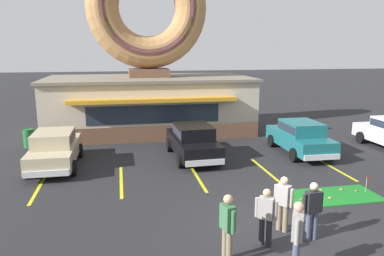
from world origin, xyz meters
TOP-DOWN VIEW (x-y plane):
  - ground_plane at (0.00, 0.00)m, footprint 160.00×160.00m
  - donut_shop_building at (-2.74, 13.94)m, footprint 12.30×6.75m
  - putting_mat at (2.60, 2.05)m, footprint 3.25×1.58m
  - mini_donut_near_left at (2.38, 1.85)m, footprint 0.13×0.13m
  - mini_donut_near_right at (1.35, 1.91)m, footprint 0.13×0.13m
  - mini_donut_mid_left at (1.18, 2.21)m, footprint 0.13×0.13m
  - mini_donut_mid_centre at (3.21, 2.48)m, footprint 0.13×0.13m
  - mini_donut_mid_right at (3.66, 2.26)m, footprint 0.13×0.13m
  - mini_donut_far_left at (2.43, 2.56)m, footprint 0.13×0.13m
  - golf_ball at (1.81, 2.42)m, footprint 0.04×0.04m
  - putting_flag_pin at (4.01, 2.16)m, footprint 0.13×0.01m
  - car_teal at (4.04, 7.40)m, footprint 2.05×4.59m
  - car_champagne at (-7.37, 7.36)m, footprint 1.98×4.56m
  - car_black at (-1.26, 7.58)m, footprint 2.12×4.63m
  - pedestrian_blue_sweater_man at (-0.97, -0.64)m, footprint 0.49×0.42m
  - pedestrian_hooded_kid at (-0.76, -1.95)m, footprint 0.39×0.53m
  - pedestrian_leather_jacket_man at (-2.14, -1.17)m, footprint 0.33×0.58m
  - pedestrian_clipboard_woman at (-0.18, 0.04)m, footprint 0.41×0.50m
  - pedestrian_beanie_man at (0.36, -0.59)m, footprint 0.59×0.27m
  - trash_bin at (-9.25, 11.12)m, footprint 0.57×0.57m
  - parking_stripe_far_left at (-7.61, 5.00)m, footprint 0.12×3.60m
  - parking_stripe_left at (-4.61, 5.00)m, footprint 0.12×3.60m
  - parking_stripe_mid_left at (-1.61, 5.00)m, footprint 0.12×3.60m
  - parking_stripe_centre at (1.39, 5.00)m, footprint 0.12×3.60m
  - parking_stripe_mid_right at (4.39, 5.00)m, footprint 0.12×3.60m

SIDE VIEW (x-z plane):
  - ground_plane at x=0.00m, z-range 0.00..0.00m
  - parking_stripe_far_left at x=-7.61m, z-range 0.00..0.01m
  - parking_stripe_left at x=-4.61m, z-range 0.00..0.01m
  - parking_stripe_mid_left at x=-1.61m, z-range 0.00..0.01m
  - parking_stripe_centre at x=1.39m, z-range 0.00..0.01m
  - parking_stripe_mid_right at x=4.39m, z-range 0.00..0.01m
  - putting_mat at x=2.60m, z-range 0.00..0.03m
  - mini_donut_near_left at x=2.38m, z-range 0.03..0.07m
  - mini_donut_near_right at x=1.35m, z-range 0.03..0.07m
  - mini_donut_mid_left at x=1.18m, z-range 0.03..0.07m
  - mini_donut_mid_centre at x=3.21m, z-range 0.03..0.07m
  - mini_donut_mid_right at x=3.66m, z-range 0.03..0.07m
  - mini_donut_far_left at x=2.43m, z-range 0.03..0.07m
  - golf_ball at x=1.81m, z-range 0.03..0.07m
  - putting_flag_pin at x=4.01m, z-range 0.16..0.71m
  - trash_bin at x=-9.25m, z-range 0.01..0.99m
  - pedestrian_blue_sweater_man at x=-0.97m, z-range 0.08..1.64m
  - car_teal at x=4.04m, z-range 0.07..1.67m
  - car_champagne at x=-7.37m, z-range 0.07..1.67m
  - car_black at x=-1.26m, z-range 0.07..1.67m
  - pedestrian_clipboard_woman at x=-0.18m, z-range 0.08..1.68m
  - pedestrian_beanie_man at x=0.36m, z-range 0.08..1.70m
  - pedestrian_leather_jacket_man at x=-2.14m, z-range 0.10..1.81m
  - pedestrian_hooded_kid at x=-0.76m, z-range 0.10..1.84m
  - donut_shop_building at x=-2.74m, z-range -1.74..9.22m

